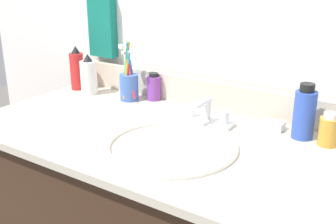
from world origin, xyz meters
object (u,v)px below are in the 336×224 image
(hand_towel, at_px, (102,27))
(soap_bar, at_px, (272,125))
(bottle_shampoo_blue, at_px, (304,113))
(bottle_lotion_white, at_px, (89,76))
(bottle_oil_amber, at_px, (329,130))
(bottle_cream_purple, at_px, (154,87))
(faucet, at_px, (206,115))
(bottle_spray_red, at_px, (77,70))
(cup_blue_plastic, at_px, (129,84))

(hand_towel, xyz_separation_m, soap_bar, (0.70, -0.08, -0.21))
(bottle_shampoo_blue, bearing_deg, bottle_lotion_white, -178.22)
(hand_towel, distance_m, bottle_lotion_white, 0.20)
(bottle_oil_amber, height_order, soap_bar, bottle_oil_amber)
(bottle_cream_purple, height_order, bottle_lotion_white, bottle_lotion_white)
(faucet, xyz_separation_m, soap_bar, (0.18, 0.07, -0.02))
(bottle_oil_amber, bearing_deg, bottle_spray_red, 179.47)
(bottle_spray_red, xyz_separation_m, bottle_oil_amber, (0.90, -0.01, -0.03))
(faucet, relative_size, soap_bar, 2.50)
(soap_bar, bearing_deg, bottle_cream_purple, 175.61)
(faucet, bearing_deg, bottle_shampoo_blue, 11.65)
(bottle_shampoo_blue, bearing_deg, hand_towel, 172.84)
(hand_towel, height_order, bottle_shampoo_blue, hand_towel)
(faucet, distance_m, bottle_cream_purple, 0.28)
(faucet, bearing_deg, bottle_spray_red, 174.94)
(bottle_spray_red, bearing_deg, soap_bar, 1.41)
(bottle_lotion_white, relative_size, bottle_oil_amber, 1.63)
(bottle_spray_red, height_order, bottle_lotion_white, bottle_spray_red)
(hand_towel, relative_size, bottle_shampoo_blue, 1.45)
(bottle_cream_purple, distance_m, bottle_lotion_white, 0.24)
(bottle_spray_red, bearing_deg, bottle_shampoo_blue, 0.27)
(bottle_lotion_white, bearing_deg, hand_towel, 105.69)
(faucet, distance_m, soap_bar, 0.19)
(faucet, height_order, soap_bar, faucet)
(bottle_cream_purple, bearing_deg, faucet, -21.49)
(hand_towel, height_order, bottle_cream_purple, hand_towel)
(bottle_lotion_white, bearing_deg, faucet, -3.60)
(bottle_lotion_white, relative_size, soap_bar, 2.25)
(faucet, distance_m, bottle_lotion_white, 0.49)
(bottle_oil_amber, xyz_separation_m, cup_blue_plastic, (-0.66, 0.01, 0.02))
(faucet, xyz_separation_m, bottle_cream_purple, (-0.26, 0.10, 0.02))
(soap_bar, bearing_deg, cup_blue_plastic, -178.27)
(hand_towel, xyz_separation_m, bottle_cream_purple, (0.27, -0.05, -0.18))
(hand_towel, xyz_separation_m, faucet, (0.53, -0.15, -0.19))
(faucet, bearing_deg, soap_bar, 21.37)
(bottle_shampoo_blue, distance_m, soap_bar, 0.11)
(cup_blue_plastic, bearing_deg, soap_bar, 1.73)
(faucet, xyz_separation_m, bottle_spray_red, (-0.57, 0.05, 0.05))
(bottle_cream_purple, height_order, bottle_spray_red, bottle_spray_red)
(bottle_shampoo_blue, bearing_deg, faucet, -168.35)
(bottle_cream_purple, xyz_separation_m, cup_blue_plastic, (-0.07, -0.05, 0.01))
(hand_towel, height_order, faucet, hand_towel)
(hand_towel, distance_m, bottle_shampoo_blue, 0.81)
(bottle_spray_red, bearing_deg, hand_towel, 67.54)
(faucet, distance_m, cup_blue_plastic, 0.33)
(hand_towel, height_order, bottle_oil_amber, hand_towel)
(bottle_lotion_white, bearing_deg, bottle_oil_amber, 0.77)
(hand_towel, xyz_separation_m, bottle_oil_amber, (0.86, -0.11, -0.18))
(faucet, relative_size, bottle_lotion_white, 1.11)
(bottle_cream_purple, relative_size, cup_blue_plastic, 0.47)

